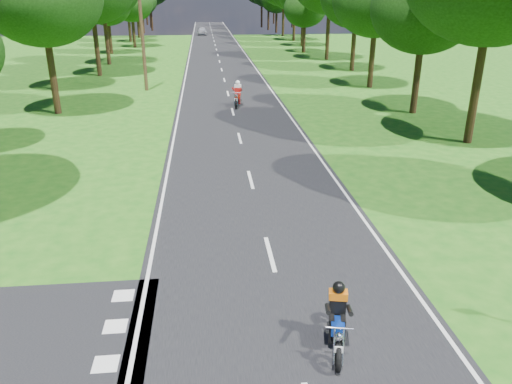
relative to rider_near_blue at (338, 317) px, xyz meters
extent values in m
plane|color=#1B5A14|center=(-0.85, 2.01, -0.73)|extent=(160.00, 160.00, 0.00)
cube|color=black|center=(-0.85, 52.01, -0.72)|extent=(7.00, 140.00, 0.02)
cube|color=silver|center=(-0.85, 4.01, -0.71)|extent=(0.12, 2.00, 0.01)
cube|color=silver|center=(-0.85, 10.01, -0.71)|extent=(0.12, 2.00, 0.01)
cube|color=silver|center=(-0.85, 16.01, -0.71)|extent=(0.12, 2.00, 0.01)
cube|color=silver|center=(-0.85, 22.01, -0.71)|extent=(0.12, 2.00, 0.01)
cube|color=silver|center=(-0.85, 28.01, -0.71)|extent=(0.12, 2.00, 0.01)
cube|color=silver|center=(-0.85, 34.01, -0.71)|extent=(0.12, 2.00, 0.01)
cube|color=silver|center=(-0.85, 40.01, -0.71)|extent=(0.12, 2.00, 0.01)
cube|color=silver|center=(-0.85, 46.01, -0.71)|extent=(0.12, 2.00, 0.01)
cube|color=silver|center=(-0.85, 52.01, -0.71)|extent=(0.12, 2.00, 0.01)
cube|color=silver|center=(-0.85, 58.01, -0.71)|extent=(0.12, 2.00, 0.01)
cube|color=silver|center=(-0.85, 64.01, -0.71)|extent=(0.12, 2.00, 0.01)
cube|color=silver|center=(-0.85, 70.01, -0.71)|extent=(0.12, 2.00, 0.01)
cube|color=silver|center=(-0.85, 76.01, -0.71)|extent=(0.12, 2.00, 0.01)
cube|color=silver|center=(-0.85, 82.01, -0.71)|extent=(0.12, 2.00, 0.01)
cube|color=silver|center=(-0.85, 88.01, -0.71)|extent=(0.12, 2.00, 0.01)
cube|color=silver|center=(-0.85, 94.01, -0.71)|extent=(0.12, 2.00, 0.01)
cube|color=silver|center=(-0.85, 100.01, -0.71)|extent=(0.12, 2.00, 0.01)
cube|color=silver|center=(-0.85, 106.01, -0.71)|extent=(0.12, 2.00, 0.01)
cube|color=silver|center=(-0.85, 112.01, -0.71)|extent=(0.12, 2.00, 0.01)
cube|color=silver|center=(-0.85, 118.01, -0.71)|extent=(0.12, 2.00, 0.01)
cube|color=silver|center=(-4.15, 52.01, -0.71)|extent=(0.10, 140.00, 0.01)
cube|color=silver|center=(2.45, 52.01, -0.71)|extent=(0.10, 140.00, 0.01)
cube|color=silver|center=(-4.65, -0.09, -0.71)|extent=(0.50, 0.50, 0.01)
cube|color=silver|center=(-4.65, 1.11, -0.71)|extent=(0.50, 0.50, 0.01)
cube|color=silver|center=(-4.65, 2.31, -0.71)|extent=(0.50, 0.50, 0.01)
cylinder|color=black|center=(-11.43, 22.76, 1.23)|extent=(0.40, 0.40, 3.91)
cylinder|color=black|center=(-13.79, 31.19, 1.17)|extent=(0.40, 0.40, 3.79)
cylinder|color=black|center=(-11.68, 37.60, 1.43)|extent=(0.40, 0.40, 4.32)
cylinder|color=black|center=(-12.11, 45.10, 1.47)|extent=(0.40, 0.40, 4.40)
cylinder|color=black|center=(-13.46, 54.78, 0.87)|extent=(0.40, 0.40, 3.20)
ellipsoid|color=black|center=(-13.46, 54.78, 4.81)|extent=(5.60, 5.60, 4.76)
cylinder|color=black|center=(-11.60, 62.16, 0.88)|extent=(0.40, 0.40, 3.22)
ellipsoid|color=black|center=(-11.60, 62.16, 4.85)|extent=(5.64, 5.64, 4.79)
cylinder|color=black|center=(-13.15, 69.92, 1.07)|extent=(0.40, 0.40, 3.61)
cylinder|color=black|center=(-12.79, 77.75, 0.60)|extent=(0.40, 0.40, 2.67)
ellipsoid|color=black|center=(-12.79, 77.75, 3.89)|extent=(4.67, 4.67, 3.97)
cylinder|color=black|center=(-13.03, 86.91, 0.81)|extent=(0.40, 0.40, 3.09)
ellipsoid|color=black|center=(-13.03, 86.91, 4.61)|extent=(5.40, 5.40, 4.59)
cylinder|color=black|center=(-12.09, 93.42, 1.51)|extent=(0.40, 0.40, 4.48)
cylinder|color=black|center=(-13.13, 102.40, 1.32)|extent=(0.40, 0.40, 4.09)
cylinder|color=black|center=(10.21, 14.21, 1.55)|extent=(0.40, 0.40, 4.56)
cylinder|color=black|center=(10.07, 20.70, 1.02)|extent=(0.40, 0.40, 3.49)
ellipsoid|color=black|center=(10.07, 20.70, 5.32)|extent=(6.12, 6.12, 5.20)
cylinder|color=black|center=(10.21, 29.59, 1.12)|extent=(0.40, 0.40, 3.69)
cylinder|color=black|center=(11.32, 38.42, 1.14)|extent=(0.40, 0.40, 3.74)
cylinder|color=black|center=(10.86, 46.73, 1.59)|extent=(0.40, 0.40, 4.64)
cylinder|color=black|center=(9.69, 53.93, 0.72)|extent=(0.40, 0.40, 2.91)
ellipsoid|color=black|center=(9.69, 53.93, 4.30)|extent=(5.09, 5.09, 4.33)
cylinder|color=black|center=(10.91, 61.40, 1.21)|extent=(0.40, 0.40, 3.88)
cylinder|color=black|center=(11.24, 69.88, 1.36)|extent=(0.40, 0.40, 4.18)
cylinder|color=black|center=(10.95, 78.84, 1.59)|extent=(0.40, 0.40, 4.63)
cylinder|color=black|center=(10.83, 86.12, 0.95)|extent=(0.40, 0.40, 3.36)
cylinder|color=black|center=(10.28, 93.35, 1.31)|extent=(0.40, 0.40, 4.09)
cylinder|color=black|center=(9.83, 101.11, 1.51)|extent=(0.40, 0.40, 4.48)
cylinder|color=black|center=(-14.85, 112.01, 1.19)|extent=(0.40, 0.40, 3.84)
cylinder|color=black|center=(14.15, 114.01, 1.35)|extent=(0.40, 0.40, 4.16)
cylinder|color=black|center=(-16.85, 97.01, 1.03)|extent=(0.40, 0.40, 3.52)
cylinder|color=black|center=(16.15, 100.01, 1.51)|extent=(0.40, 0.40, 4.48)
cylinder|color=#382616|center=(-6.85, 30.01, 3.27)|extent=(0.26, 0.26, 8.00)
imported|color=#BBBDC3|center=(-2.62, 82.17, -0.05)|extent=(1.63, 3.89, 1.32)
camera|label=1|loc=(-2.50, -8.21, 6.10)|focal=35.00mm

